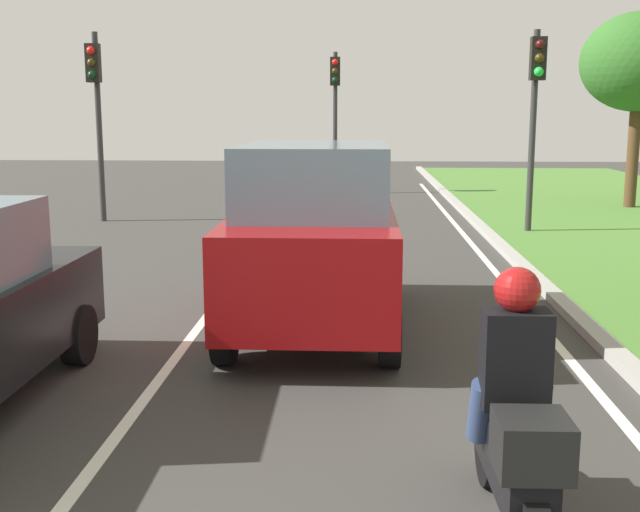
{
  "coord_description": "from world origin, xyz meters",
  "views": [
    {
      "loc": [
        1.3,
        0.21,
        2.65
      ],
      "look_at": [
        0.9,
        8.1,
        1.2
      ],
      "focal_mm": 44.08,
      "sensor_mm": 36.0,
      "label": 1
    }
  ],
  "objects_px": {
    "rider_person": "(514,356)",
    "traffic_light_far_median": "(335,97)",
    "car_suv_ahead": "(315,235)",
    "tree_roadside_far": "(639,63)",
    "traffic_light_near_right": "(535,95)",
    "traffic_light_overhead_left": "(96,95)",
    "motorcycle": "(512,455)"
  },
  "relations": [
    {
      "from": "traffic_light_near_right",
      "to": "motorcycle",
      "type": "bearing_deg",
      "value": -102.34
    },
    {
      "from": "traffic_light_overhead_left",
      "to": "tree_roadside_far",
      "type": "distance_m",
      "value": 14.27
    },
    {
      "from": "tree_roadside_far",
      "to": "motorcycle",
      "type": "bearing_deg",
      "value": -110.47
    },
    {
      "from": "car_suv_ahead",
      "to": "rider_person",
      "type": "bearing_deg",
      "value": -72.71
    },
    {
      "from": "car_suv_ahead",
      "to": "traffic_light_overhead_left",
      "type": "relative_size",
      "value": 0.99
    },
    {
      "from": "car_suv_ahead",
      "to": "traffic_light_near_right",
      "type": "distance_m",
      "value": 9.19
    },
    {
      "from": "car_suv_ahead",
      "to": "tree_roadside_far",
      "type": "distance_m",
      "value": 15.29
    },
    {
      "from": "traffic_light_overhead_left",
      "to": "traffic_light_far_median",
      "type": "height_order",
      "value": "traffic_light_far_median"
    },
    {
      "from": "traffic_light_near_right",
      "to": "traffic_light_overhead_left",
      "type": "relative_size",
      "value": 0.97
    },
    {
      "from": "traffic_light_near_right",
      "to": "traffic_light_far_median",
      "type": "height_order",
      "value": "traffic_light_far_median"
    },
    {
      "from": "car_suv_ahead",
      "to": "tree_roadside_far",
      "type": "height_order",
      "value": "tree_roadside_far"
    },
    {
      "from": "rider_person",
      "to": "traffic_light_near_right",
      "type": "bearing_deg",
      "value": 76.6
    },
    {
      "from": "traffic_light_overhead_left",
      "to": "car_suv_ahead",
      "type": "bearing_deg",
      "value": -58.35
    },
    {
      "from": "car_suv_ahead",
      "to": "traffic_light_overhead_left",
      "type": "bearing_deg",
      "value": 121.89
    },
    {
      "from": "car_suv_ahead",
      "to": "traffic_light_far_median",
      "type": "xyz_separation_m",
      "value": [
        -0.29,
        16.49,
        1.97
      ]
    },
    {
      "from": "rider_person",
      "to": "traffic_light_near_right",
      "type": "relative_size",
      "value": 0.27
    },
    {
      "from": "car_suv_ahead",
      "to": "traffic_light_far_median",
      "type": "bearing_deg",
      "value": 91.23
    },
    {
      "from": "traffic_light_near_right",
      "to": "traffic_light_overhead_left",
      "type": "height_order",
      "value": "traffic_light_overhead_left"
    },
    {
      "from": "traffic_light_near_right",
      "to": "traffic_light_far_median",
      "type": "xyz_separation_m",
      "value": [
        -4.58,
        8.58,
        0.12
      ]
    },
    {
      "from": "motorcycle",
      "to": "traffic_light_near_right",
      "type": "relative_size",
      "value": 0.43
    },
    {
      "from": "rider_person",
      "to": "traffic_light_far_median",
      "type": "bearing_deg",
      "value": 93.75
    },
    {
      "from": "traffic_light_overhead_left",
      "to": "tree_roadside_far",
      "type": "xyz_separation_m",
      "value": [
        13.86,
        3.27,
        0.91
      ]
    },
    {
      "from": "car_suv_ahead",
      "to": "traffic_light_far_median",
      "type": "distance_m",
      "value": 16.61
    },
    {
      "from": "traffic_light_near_right",
      "to": "rider_person",
      "type": "bearing_deg",
      "value": -102.39
    },
    {
      "from": "rider_person",
      "to": "tree_roadside_far",
      "type": "relative_size",
      "value": 0.22
    },
    {
      "from": "car_suv_ahead",
      "to": "traffic_light_near_right",
      "type": "relative_size",
      "value": 1.03
    },
    {
      "from": "motorcycle",
      "to": "traffic_light_far_median",
      "type": "relative_size",
      "value": 0.42
    },
    {
      "from": "rider_person",
      "to": "traffic_light_near_right",
      "type": "height_order",
      "value": "traffic_light_near_right"
    },
    {
      "from": "traffic_light_far_median",
      "to": "motorcycle",
      "type": "bearing_deg",
      "value": -85.25
    },
    {
      "from": "rider_person",
      "to": "traffic_light_far_median",
      "type": "relative_size",
      "value": 0.25
    },
    {
      "from": "traffic_light_far_median",
      "to": "tree_roadside_far",
      "type": "relative_size",
      "value": 0.86
    },
    {
      "from": "motorcycle",
      "to": "traffic_light_overhead_left",
      "type": "distance_m",
      "value": 16.26
    }
  ]
}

